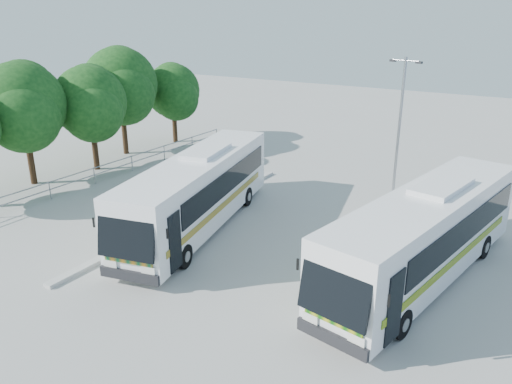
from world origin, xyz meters
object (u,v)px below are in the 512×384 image
Objects in this scene: coach_main at (198,190)px; lamppost at (400,122)px; tree_far_b at (23,105)px; tree_far_e at (173,91)px; tree_far_c at (91,102)px; coach_adjacent at (425,235)px; tree_far_d at (121,85)px.

coach_main is 11.17m from lamppost.
lamppost is at bearing 26.21° from tree_far_b.
tree_far_c is at bearing -86.46° from tree_far_e.
tree_far_e is 0.49× the size of coach_adjacent.
tree_far_d reaches higher than coach_main.
tree_far_c is 1.10× the size of tree_far_e.
lamppost reaches higher than tree_far_e.
tree_far_e is (-0.51, 8.20, -0.37)m from tree_far_c.
tree_far_d is at bearing 172.70° from coach_adjacent.
tree_far_d is (-0.30, 7.60, 0.25)m from tree_far_b.
tree_far_c is at bearing -178.76° from coach_adjacent.
tree_far_b is at bearing 167.60° from coach_main.
tree_far_c is 0.53× the size of coach_adjacent.
lamppost is at bearing 42.13° from coach_main.
coach_adjacent is (21.58, -11.54, -2.07)m from tree_far_e.
tree_far_d is at bearing 135.83° from coach_main.
coach_adjacent reaches higher than coach_main.
tree_far_d reaches higher than tree_far_e.
tree_far_e is 24.55m from coach_adjacent.
tree_far_b is at bearing -168.29° from coach_adjacent.
tree_far_b reaches higher than coach_adjacent.
tree_far_b is 7.61m from tree_far_d.
lamppost reaches higher than tree_far_c.
tree_far_d is 1.00× the size of lamppost.
tree_far_d is 18.68m from lamppost.
tree_far_b reaches higher than tree_far_e.
lamppost is (18.61, 1.42, -0.78)m from tree_far_d.
tree_far_b is 12.13m from tree_far_e.
tree_far_b reaches higher than tree_far_c.
coach_main is at bearing -109.64° from lamppost.
coach_adjacent is (9.94, 0.49, 0.01)m from coach_main.
tree_far_c is 0.88× the size of tree_far_d.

